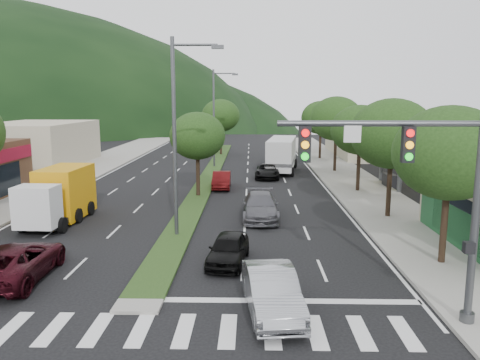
{
  "coord_description": "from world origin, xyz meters",
  "views": [
    {
      "loc": [
        3.83,
        -15.31,
        6.99
      ],
      "look_at": [
        3.14,
        13.87,
        1.96
      ],
      "focal_mm": 35.0,
      "sensor_mm": 36.0,
      "label": 1
    }
  ],
  "objects_px": {
    "box_truck": "(60,197)",
    "tree_r_c": "(360,130)",
    "motorhome": "(282,154)",
    "car_queue_a": "(228,249)",
    "car_queue_b": "(260,206)",
    "streetlight_near": "(178,128)",
    "tree_r_d": "(336,119)",
    "tree_med_near": "(197,136)",
    "sedan_silver": "(272,291)",
    "car_queue_c": "(222,180)",
    "tree_med_far": "(221,116)",
    "traffic_signal": "(426,180)",
    "tree_r_a": "(449,153)",
    "suv_maroon": "(17,261)",
    "car_queue_d": "(268,171)",
    "tree_r_b": "(392,134)",
    "streetlight_mid": "(216,113)",
    "tree_r_e": "(321,118)"
  },
  "relations": [
    {
      "from": "tree_r_e",
      "to": "sedan_silver",
      "type": "relative_size",
      "value": 1.49
    },
    {
      "from": "tree_r_b",
      "to": "car_queue_b",
      "type": "relative_size",
      "value": 1.36
    },
    {
      "from": "traffic_signal",
      "to": "tree_r_a",
      "type": "height_order",
      "value": "traffic_signal"
    },
    {
      "from": "tree_r_e",
      "to": "sedan_silver",
      "type": "distance_m",
      "value": 41.57
    },
    {
      "from": "tree_r_e",
      "to": "sedan_silver",
      "type": "bearing_deg",
      "value": -100.39
    },
    {
      "from": "tree_r_c",
      "to": "tree_r_e",
      "type": "bearing_deg",
      "value": 90.0
    },
    {
      "from": "car_queue_b",
      "to": "car_queue_a",
      "type": "bearing_deg",
      "value": -101.58
    },
    {
      "from": "tree_r_c",
      "to": "streetlight_near",
      "type": "distance_m",
      "value": 16.85
    },
    {
      "from": "tree_med_near",
      "to": "car_queue_d",
      "type": "distance_m",
      "value": 10.6
    },
    {
      "from": "car_queue_c",
      "to": "motorhome",
      "type": "height_order",
      "value": "motorhome"
    },
    {
      "from": "traffic_signal",
      "to": "tree_r_a",
      "type": "relative_size",
      "value": 1.06
    },
    {
      "from": "traffic_signal",
      "to": "tree_r_a",
      "type": "distance_m",
      "value": 6.29
    },
    {
      "from": "streetlight_near",
      "to": "tree_r_d",
      "type": "bearing_deg",
      "value": 61.8
    },
    {
      "from": "car_queue_c",
      "to": "tree_r_a",
      "type": "bearing_deg",
      "value": -59.9
    },
    {
      "from": "traffic_signal",
      "to": "tree_r_c",
      "type": "relative_size",
      "value": 1.08
    },
    {
      "from": "box_truck",
      "to": "tree_r_c",
      "type": "bearing_deg",
      "value": -152.44
    },
    {
      "from": "traffic_signal",
      "to": "car_queue_c",
      "type": "xyz_separation_m",
      "value": [
        -7.53,
        22.87,
        -3.98
      ]
    },
    {
      "from": "tree_r_b",
      "to": "streetlight_mid",
      "type": "relative_size",
      "value": 0.69
    },
    {
      "from": "tree_r_e",
      "to": "tree_med_near",
      "type": "height_order",
      "value": "tree_r_e"
    },
    {
      "from": "car_queue_d",
      "to": "tree_r_d",
      "type": "bearing_deg",
      "value": 32.8
    },
    {
      "from": "streetlight_near",
      "to": "suv_maroon",
      "type": "height_order",
      "value": "streetlight_near"
    },
    {
      "from": "suv_maroon",
      "to": "box_truck",
      "type": "height_order",
      "value": "box_truck"
    },
    {
      "from": "tree_r_b",
      "to": "tree_r_e",
      "type": "height_order",
      "value": "tree_r_b"
    },
    {
      "from": "car_queue_c",
      "to": "streetlight_near",
      "type": "bearing_deg",
      "value": -96.66
    },
    {
      "from": "streetlight_near",
      "to": "car_queue_b",
      "type": "bearing_deg",
      "value": 42.13
    },
    {
      "from": "tree_med_far",
      "to": "suv_maroon",
      "type": "xyz_separation_m",
      "value": [
        -5.34,
        -42.0,
        -4.28
      ]
    },
    {
      "from": "tree_r_b",
      "to": "streetlight_near",
      "type": "bearing_deg",
      "value": -161.27
    },
    {
      "from": "tree_r_b",
      "to": "car_queue_c",
      "type": "bearing_deg",
      "value": 138.38
    },
    {
      "from": "car_queue_a",
      "to": "car_queue_d",
      "type": "distance_m",
      "value": 22.47
    },
    {
      "from": "tree_r_c",
      "to": "motorhome",
      "type": "xyz_separation_m",
      "value": [
        -5.13,
        10.49,
        -3.02
      ]
    },
    {
      "from": "tree_r_c",
      "to": "car_queue_b",
      "type": "height_order",
      "value": "tree_r_c"
    },
    {
      "from": "tree_r_d",
      "to": "suv_maroon",
      "type": "relative_size",
      "value": 1.37
    },
    {
      "from": "motorhome",
      "to": "car_queue_a",
      "type": "bearing_deg",
      "value": -90.6
    },
    {
      "from": "traffic_signal",
      "to": "tree_r_a",
      "type": "bearing_deg",
      "value": 61.8
    },
    {
      "from": "tree_r_b",
      "to": "tree_r_c",
      "type": "distance_m",
      "value": 8.01
    },
    {
      "from": "traffic_signal",
      "to": "car_queue_c",
      "type": "distance_m",
      "value": 24.4
    },
    {
      "from": "tree_r_b",
      "to": "tree_med_near",
      "type": "bearing_deg",
      "value": 153.43
    },
    {
      "from": "car_queue_b",
      "to": "car_queue_c",
      "type": "bearing_deg",
      "value": 106.45
    },
    {
      "from": "tree_r_a",
      "to": "tree_med_far",
      "type": "bearing_deg",
      "value": 106.7
    },
    {
      "from": "tree_r_b",
      "to": "streetlight_mid",
      "type": "bearing_deg",
      "value": 119.32
    },
    {
      "from": "tree_r_e",
      "to": "motorhome",
      "type": "distance_m",
      "value": 11.27
    },
    {
      "from": "tree_med_far",
      "to": "box_truck",
      "type": "distance_m",
      "value": 34.14
    },
    {
      "from": "tree_r_c",
      "to": "streetlight_near",
      "type": "relative_size",
      "value": 0.65
    },
    {
      "from": "car_queue_c",
      "to": "car_queue_d",
      "type": "bearing_deg",
      "value": 51.3
    },
    {
      "from": "car_queue_b",
      "to": "car_queue_c",
      "type": "distance_m",
      "value": 9.97
    },
    {
      "from": "suv_maroon",
      "to": "car_queue_b",
      "type": "height_order",
      "value": "car_queue_b"
    },
    {
      "from": "box_truck",
      "to": "traffic_signal",
      "type": "bearing_deg",
      "value": 144.58
    },
    {
      "from": "tree_med_near",
      "to": "sedan_silver",
      "type": "height_order",
      "value": "tree_med_near"
    },
    {
      "from": "tree_r_e",
      "to": "tree_med_far",
      "type": "relative_size",
      "value": 0.97
    },
    {
      "from": "tree_med_far",
      "to": "car_queue_c",
      "type": "height_order",
      "value": "tree_med_far"
    }
  ]
}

